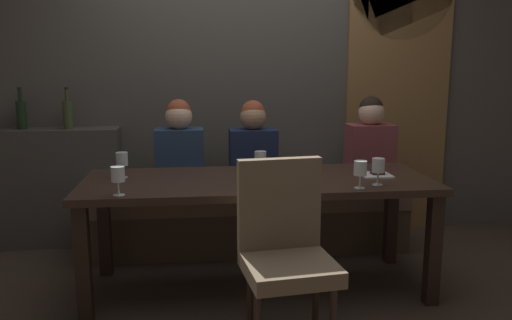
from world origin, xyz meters
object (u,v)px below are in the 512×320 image
at_px(diner_far_end, 370,147).
at_px(wine_glass_end_right, 378,167).
at_px(banquette_bench, 247,223).
at_px(wine_glass_center_back, 122,160).
at_px(dessert_plate, 376,174).
at_px(wine_glass_near_left, 118,176).
at_px(wine_glass_end_left, 360,169).
at_px(diner_redhead, 180,152).
at_px(wine_bottle_pale_label, 68,114).
at_px(dining_table, 258,192).
at_px(wine_glass_far_right, 260,159).
at_px(diner_bearded, 253,151).
at_px(chair_near_side, 285,244).
at_px(wine_bottle_dark_red, 21,114).

relative_size(diner_far_end, wine_glass_end_right, 4.63).
relative_size(banquette_bench, wine_glass_end_right, 15.24).
xyz_separation_m(wine_glass_center_back, dessert_plate, (1.63, -0.13, -0.10)).
bearing_deg(wine_glass_center_back, diner_far_end, 17.66).
bearing_deg(diner_far_end, wine_glass_near_left, -149.60).
bearing_deg(wine_glass_end_left, diner_redhead, 136.16).
height_order(diner_far_end, wine_bottle_pale_label, wine_bottle_pale_label).
relative_size(dining_table, banquette_bench, 0.88).
bearing_deg(diner_far_end, wine_glass_far_right, -145.86).
bearing_deg(wine_glass_far_right, wine_bottle_pale_label, 145.92).
xyz_separation_m(diner_bearded, diner_far_end, (0.92, -0.01, 0.01)).
bearing_deg(banquette_bench, wine_glass_end_left, -61.45).
bearing_deg(dessert_plate, wine_glass_end_right, -107.90).
relative_size(diner_redhead, wine_bottle_pale_label, 2.29).
relative_size(chair_near_side, wine_glass_end_right, 5.98).
xyz_separation_m(diner_redhead, wine_glass_end_right, (1.20, -0.96, 0.05)).
height_order(diner_bearded, wine_bottle_pale_label, wine_bottle_pale_label).
bearing_deg(wine_glass_near_left, diner_bearded, 50.74).
bearing_deg(diner_bearded, wine_glass_center_back, -146.89).
relative_size(dining_table, wine_bottle_dark_red, 6.75).
height_order(banquette_bench, diner_far_end, diner_far_end).
relative_size(wine_glass_near_left, wine_glass_end_left, 1.00).
bearing_deg(wine_bottle_dark_red, wine_bottle_pale_label, -4.65).
bearing_deg(diner_redhead, wine_bottle_pale_label, 160.09).
bearing_deg(wine_glass_end_left, dining_table, 149.42).
relative_size(dining_table, wine_glass_far_right, 13.41).
xyz_separation_m(diner_bearded, wine_glass_end_left, (0.51, -1.04, 0.06)).
distance_m(diner_redhead, dessert_plate, 1.47).
xyz_separation_m(wine_bottle_pale_label, wine_glass_end_left, (1.94, -1.35, -0.21)).
bearing_deg(dining_table, wine_bottle_dark_red, 149.07).
xyz_separation_m(banquette_bench, diner_redhead, (-0.51, -0.00, 0.57)).
xyz_separation_m(chair_near_side, wine_glass_near_left, (-0.87, 0.38, 0.29)).
bearing_deg(wine_glass_end_left, wine_bottle_pale_label, 145.30).
relative_size(banquette_bench, wine_glass_center_back, 15.24).
xyz_separation_m(banquette_bench, dessert_plate, (0.78, -0.71, 0.53)).
bearing_deg(wine_glass_center_back, wine_glass_end_left, -17.75).
xyz_separation_m(dining_table, wine_glass_far_right, (0.02, 0.06, 0.20)).
bearing_deg(banquette_bench, wine_glass_near_left, -128.03).
bearing_deg(dining_table, dessert_plate, -0.51).
relative_size(diner_redhead, wine_glass_end_right, 4.56).
height_order(diner_far_end, wine_glass_end_left, diner_far_end).
relative_size(dining_table, wine_bottle_pale_label, 6.75).
bearing_deg(wine_bottle_dark_red, diner_redhead, -15.65).
relative_size(diner_bearded, wine_glass_near_left, 4.48).
relative_size(wine_bottle_pale_label, wine_glass_end_right, 1.99).
bearing_deg(wine_glass_end_left, banquette_bench, 118.55).
xyz_separation_m(dining_table, wine_glass_end_left, (0.56, -0.33, 0.20)).
height_order(diner_bearded, dessert_plate, diner_bearded).
relative_size(diner_bearded, wine_glass_far_right, 4.48).
bearing_deg(dessert_plate, diner_bearded, 135.44).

